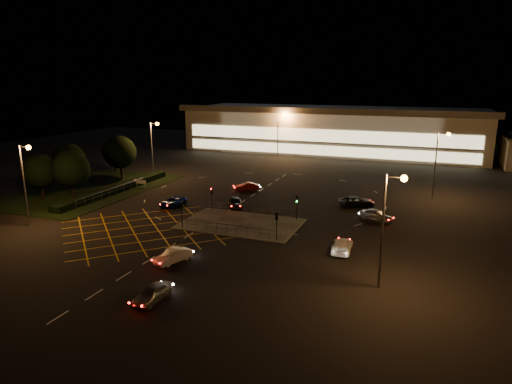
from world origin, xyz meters
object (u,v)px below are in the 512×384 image
(signal_ne, at_px, (297,202))
(car_queue_white, at_px, (173,256))
(car_far_dkgrey, at_px, (235,203))
(car_approach_white, at_px, (342,245))
(car_east_grey, at_px, (357,202))
(signal_se, at_px, (277,220))
(car_left_blue, at_px, (173,202))
(car_circ_red, at_px, (247,187))
(signal_nw, at_px, (212,194))
(signal_sw, at_px, (182,209))
(car_near_silver, at_px, (152,293))
(car_right_silver, at_px, (376,215))

(signal_ne, distance_m, car_queue_white, 19.12)
(car_far_dkgrey, xyz_separation_m, car_approach_white, (17.28, -11.70, 0.06))
(car_queue_white, relative_size, car_east_grey, 0.77)
(signal_se, relative_size, car_left_blue, 0.69)
(car_far_dkgrey, relative_size, car_circ_red, 1.12)
(signal_nw, relative_size, car_east_grey, 0.62)
(signal_sw, relative_size, car_east_grey, 0.62)
(signal_se, xyz_separation_m, signal_ne, (0.00, 7.99, 0.00))
(car_near_silver, distance_m, car_left_blue, 28.70)
(car_queue_white, bearing_deg, car_approach_white, 50.02)
(car_east_grey, distance_m, car_approach_white, 18.09)
(car_far_dkgrey, bearing_deg, car_near_silver, -105.73)
(car_near_silver, relative_size, car_queue_white, 1.02)
(signal_se, distance_m, car_approach_white, 7.66)
(signal_nw, height_order, car_far_dkgrey, signal_nw)
(car_far_dkgrey, bearing_deg, signal_nw, -151.52)
(car_queue_white, distance_m, car_left_blue, 20.72)
(signal_se, distance_m, car_right_silver, 14.99)
(signal_se, bearing_deg, car_queue_white, 51.86)
(car_queue_white, bearing_deg, car_east_grey, 82.61)
(signal_se, bearing_deg, car_far_dkgrey, -48.16)
(signal_nw, height_order, car_circ_red, signal_nw)
(signal_se, relative_size, car_queue_white, 0.80)
(signal_se, relative_size, car_right_silver, 0.73)
(signal_se, distance_m, car_circ_red, 23.89)
(signal_nw, relative_size, car_queue_white, 0.80)
(car_left_blue, height_order, car_east_grey, car_east_grey)
(signal_sw, bearing_deg, signal_ne, -146.35)
(car_far_dkgrey, distance_m, car_approach_white, 20.86)
(signal_nw, bearing_deg, car_far_dkgrey, 54.33)
(car_queue_white, xyz_separation_m, car_right_silver, (16.92, 21.07, 0.09))
(car_east_grey, bearing_deg, signal_ne, 120.73)
(signal_sw, bearing_deg, car_approach_white, 177.93)
(signal_sw, relative_size, car_right_silver, 0.73)
(signal_se, xyz_separation_m, car_approach_white, (7.44, -0.70, -1.68))
(signal_sw, xyz_separation_m, car_circ_red, (-0.00, 20.58, -1.73))
(signal_ne, bearing_deg, car_right_silver, 20.64)
(signal_ne, bearing_deg, car_left_blue, 179.45)
(signal_se, bearing_deg, car_near_silver, 74.34)
(signal_sw, xyz_separation_m, signal_nw, (0.00, 7.99, 0.00))
(car_near_silver, bearing_deg, signal_se, 77.19)
(signal_nw, distance_m, car_near_silver, 26.23)
(car_near_silver, height_order, car_approach_white, car_approach_white)
(car_queue_white, height_order, car_left_blue, car_queue_white)
(car_left_blue, bearing_deg, car_far_dkgrey, 22.88)
(car_left_blue, bearing_deg, signal_sw, -48.14)
(car_right_silver, relative_size, car_approach_white, 0.91)
(signal_sw, relative_size, car_circ_red, 0.81)
(car_left_blue, relative_size, car_approach_white, 0.96)
(car_far_dkgrey, distance_m, car_circ_red, 9.83)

